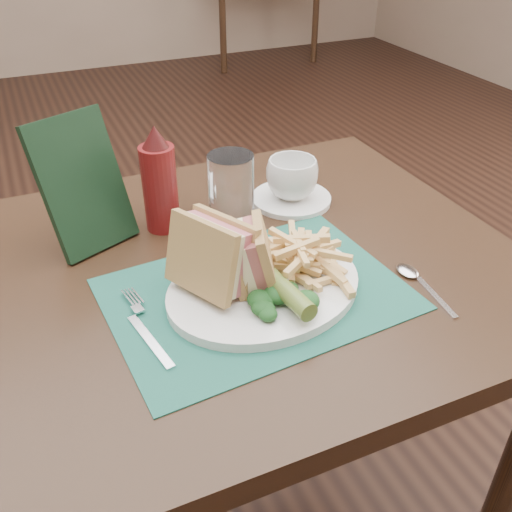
{
  "coord_description": "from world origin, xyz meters",
  "views": [
    {
      "loc": [
        -0.27,
        -1.21,
        1.26
      ],
      "look_at": [
        0.01,
        -0.57,
        0.8
      ],
      "focal_mm": 40.0,
      "sensor_mm": 36.0,
      "label": 1
    }
  ],
  "objects_px": {
    "saucer": "(291,199)",
    "placemat": "(256,294)",
    "sandwich_half_b": "(236,255)",
    "ketchup_bottle": "(159,179)",
    "check_presenter": "(83,184)",
    "table_main": "(240,418)",
    "sandwich_half_a": "(201,261)",
    "drinking_glass": "(231,191)",
    "plate": "(264,288)",
    "coffee_cup": "(292,178)",
    "table_bg_right": "(254,9)"
  },
  "relations": [
    {
      "from": "saucer",
      "to": "placemat",
      "type": "bearing_deg",
      "value": -126.52
    },
    {
      "from": "table_main",
      "to": "plate",
      "type": "height_order",
      "value": "plate"
    },
    {
      "from": "sandwich_half_a",
      "to": "sandwich_half_b",
      "type": "xyz_separation_m",
      "value": [
        0.05,
        0.01,
        -0.01
      ]
    },
    {
      "from": "coffee_cup",
      "to": "check_presenter",
      "type": "distance_m",
      "value": 0.38
    },
    {
      "from": "placemat",
      "to": "coffee_cup",
      "type": "xyz_separation_m",
      "value": [
        0.18,
        0.24,
        0.05
      ]
    },
    {
      "from": "saucer",
      "to": "ketchup_bottle",
      "type": "bearing_deg",
      "value": 178.99
    },
    {
      "from": "sandwich_half_a",
      "to": "ketchup_bottle",
      "type": "distance_m",
      "value": 0.23
    },
    {
      "from": "table_bg_right",
      "to": "ketchup_bottle",
      "type": "height_order",
      "value": "ketchup_bottle"
    },
    {
      "from": "placemat",
      "to": "check_presenter",
      "type": "xyz_separation_m",
      "value": [
        -0.19,
        0.24,
        0.11
      ]
    },
    {
      "from": "table_main",
      "to": "sandwich_half_a",
      "type": "height_order",
      "value": "sandwich_half_a"
    },
    {
      "from": "plate",
      "to": "sandwich_half_a",
      "type": "relative_size",
      "value": 2.58
    },
    {
      "from": "coffee_cup",
      "to": "drinking_glass",
      "type": "bearing_deg",
      "value": -166.1
    },
    {
      "from": "ketchup_bottle",
      "to": "check_presenter",
      "type": "relative_size",
      "value": 0.84
    },
    {
      "from": "table_bg_right",
      "to": "coffee_cup",
      "type": "relative_size",
      "value": 9.41
    },
    {
      "from": "placemat",
      "to": "plate",
      "type": "xyz_separation_m",
      "value": [
        0.01,
        -0.0,
        0.01
      ]
    },
    {
      "from": "sandwich_half_a",
      "to": "saucer",
      "type": "xyz_separation_m",
      "value": [
        0.25,
        0.23,
        -0.07
      ]
    },
    {
      "from": "placemat",
      "to": "drinking_glass",
      "type": "bearing_deg",
      "value": 78.08
    },
    {
      "from": "sandwich_half_a",
      "to": "table_main",
      "type": "bearing_deg",
      "value": 17.15
    },
    {
      "from": "sandwich_half_a",
      "to": "table_bg_right",
      "type": "bearing_deg",
      "value": 38.19
    },
    {
      "from": "table_main",
      "to": "coffee_cup",
      "type": "relative_size",
      "value": 9.41
    },
    {
      "from": "saucer",
      "to": "sandwich_half_b",
      "type": "bearing_deg",
      "value": -132.31
    },
    {
      "from": "table_main",
      "to": "table_bg_right",
      "type": "xyz_separation_m",
      "value": [
        1.67,
        3.79,
        0.0
      ]
    },
    {
      "from": "sandwich_half_b",
      "to": "table_main",
      "type": "bearing_deg",
      "value": 87.75
    },
    {
      "from": "table_bg_right",
      "to": "table_main",
      "type": "bearing_deg",
      "value": -113.83
    },
    {
      "from": "saucer",
      "to": "ketchup_bottle",
      "type": "relative_size",
      "value": 0.81
    },
    {
      "from": "placemat",
      "to": "sandwich_half_a",
      "type": "distance_m",
      "value": 0.11
    },
    {
      "from": "coffee_cup",
      "to": "saucer",
      "type": "bearing_deg",
      "value": 0.0
    },
    {
      "from": "placemat",
      "to": "plate",
      "type": "bearing_deg",
      "value": -3.33
    },
    {
      "from": "plate",
      "to": "coffee_cup",
      "type": "xyz_separation_m",
      "value": [
        0.16,
        0.24,
        0.04
      ]
    },
    {
      "from": "table_main",
      "to": "drinking_glass",
      "type": "relative_size",
      "value": 6.92
    },
    {
      "from": "table_main",
      "to": "sandwich_half_a",
      "type": "xyz_separation_m",
      "value": [
        -0.09,
        -0.08,
        0.45
      ]
    },
    {
      "from": "ketchup_bottle",
      "to": "check_presenter",
      "type": "height_order",
      "value": "check_presenter"
    },
    {
      "from": "sandwich_half_b",
      "to": "placemat",
      "type": "bearing_deg",
      "value": -17.26
    },
    {
      "from": "table_bg_right",
      "to": "coffee_cup",
      "type": "xyz_separation_m",
      "value": [
        -1.5,
        -3.64,
        0.42
      ]
    },
    {
      "from": "placemat",
      "to": "sandwich_half_b",
      "type": "distance_m",
      "value": 0.07
    },
    {
      "from": "table_bg_right",
      "to": "drinking_glass",
      "type": "height_order",
      "value": "drinking_glass"
    },
    {
      "from": "saucer",
      "to": "coffee_cup",
      "type": "height_order",
      "value": "coffee_cup"
    },
    {
      "from": "plate",
      "to": "sandwich_half_b",
      "type": "xyz_separation_m",
      "value": [
        -0.04,
        0.02,
        0.06
      ]
    },
    {
      "from": "plate",
      "to": "sandwich_half_a",
      "type": "height_order",
      "value": "sandwich_half_a"
    },
    {
      "from": "sandwich_half_b",
      "to": "coffee_cup",
      "type": "distance_m",
      "value": 0.3
    },
    {
      "from": "saucer",
      "to": "drinking_glass",
      "type": "height_order",
      "value": "drinking_glass"
    },
    {
      "from": "table_main",
      "to": "sandwich_half_b",
      "type": "distance_m",
      "value": 0.45
    },
    {
      "from": "table_main",
      "to": "check_presenter",
      "type": "distance_m",
      "value": 0.54
    },
    {
      "from": "placemat",
      "to": "table_bg_right",
      "type": "bearing_deg",
      "value": 66.6
    },
    {
      "from": "plate",
      "to": "sandwich_half_a",
      "type": "distance_m",
      "value": 0.11
    },
    {
      "from": "drinking_glass",
      "to": "coffee_cup",
      "type": "bearing_deg",
      "value": 13.9
    },
    {
      "from": "sandwich_half_b",
      "to": "ketchup_bottle",
      "type": "relative_size",
      "value": 0.51
    },
    {
      "from": "plate",
      "to": "sandwich_half_b",
      "type": "distance_m",
      "value": 0.07
    },
    {
      "from": "ketchup_bottle",
      "to": "check_presenter",
      "type": "distance_m",
      "value": 0.12
    },
    {
      "from": "table_bg_right",
      "to": "sandwich_half_a",
      "type": "distance_m",
      "value": 4.28
    }
  ]
}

